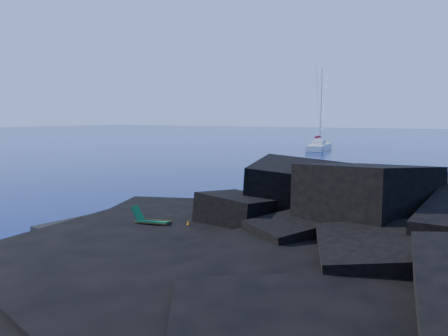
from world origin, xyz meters
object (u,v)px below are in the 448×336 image
at_px(sunbather, 166,237).
at_px(marker_cone, 188,226).
at_px(sailboat, 319,150).
at_px(deck_chair, 153,217).

xyz_separation_m(sunbather, marker_cone, (-0.08, 1.64, 0.10)).
height_order(sailboat, sunbather, sailboat).
distance_m(sailboat, deck_chair, 54.64).
xyz_separation_m(deck_chair, sunbather, (1.59, -1.07, -0.41)).
bearing_deg(marker_cone, deck_chair, -159.21).
relative_size(sunbather, marker_cone, 3.16).
distance_m(sailboat, marker_cone, 54.41).
relative_size(sailboat, sunbather, 8.29).
xyz_separation_m(deck_chair, marker_cone, (1.51, 0.57, -0.31)).
relative_size(sailboat, deck_chair, 7.97).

